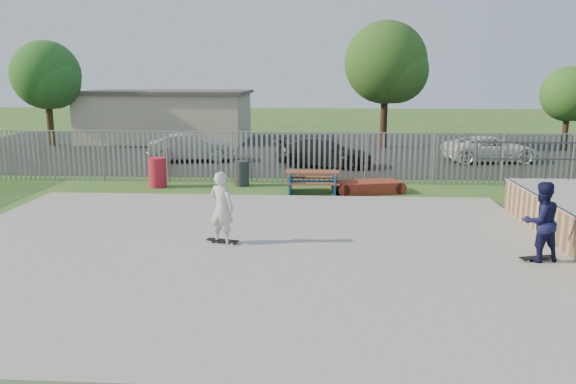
# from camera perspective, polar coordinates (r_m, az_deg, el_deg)

# --- Properties ---
(ground) EXTENTS (120.00, 120.00, 0.00)m
(ground) POSITION_cam_1_polar(r_m,az_deg,el_deg) (13.42, -4.86, -6.30)
(ground) COLOR #366322
(ground) RESTS_ON ground
(concrete_slab) EXTENTS (15.00, 12.00, 0.15)m
(concrete_slab) POSITION_cam_1_polar(r_m,az_deg,el_deg) (13.39, -4.86, -5.99)
(concrete_slab) COLOR gray
(concrete_slab) RESTS_ON ground
(fence) EXTENTS (26.04, 16.02, 2.00)m
(fence) POSITION_cam_1_polar(r_m,az_deg,el_deg) (17.51, 0.47, 1.40)
(fence) COLOR gray
(fence) RESTS_ON ground
(picnic_table) EXTENTS (1.92, 1.59, 0.80)m
(picnic_table) POSITION_cam_1_polar(r_m,az_deg,el_deg) (20.07, 2.48, 1.01)
(picnic_table) COLOR brown
(picnic_table) RESTS_ON ground
(funbox) EXTENTS (2.28, 1.51, 0.42)m
(funbox) POSITION_cam_1_polar(r_m,az_deg,el_deg) (20.41, 8.18, 0.51)
(funbox) COLOR maroon
(funbox) RESTS_ON ground
(trash_bin_red) EXTENTS (0.67, 0.67, 1.12)m
(trash_bin_red) POSITION_cam_1_polar(r_m,az_deg,el_deg) (21.74, -13.12, 1.95)
(trash_bin_red) COLOR #B61C2E
(trash_bin_red) RESTS_ON ground
(trash_bin_grey) EXTENTS (0.58, 0.58, 0.96)m
(trash_bin_grey) POSITION_cam_1_polar(r_m,az_deg,el_deg) (21.49, -4.74, 1.90)
(trash_bin_grey) COLOR #2A2A2D
(trash_bin_grey) RESTS_ON ground
(parking_lot) EXTENTS (40.00, 18.00, 0.02)m
(parking_lot) POSITION_cam_1_polar(r_m,az_deg,el_deg) (31.94, 0.01, 4.33)
(parking_lot) COLOR black
(parking_lot) RESTS_ON ground
(car_silver) EXTENTS (4.37, 2.26, 1.37)m
(car_silver) POSITION_cam_1_polar(r_m,az_deg,el_deg) (27.83, -9.70, 4.50)
(car_silver) COLOR #A8A8AD
(car_silver) RESTS_ON parking_lot
(car_dark) EXTENTS (4.77, 2.73, 1.30)m
(car_dark) POSITION_cam_1_polar(r_m,az_deg,el_deg) (25.91, 3.70, 4.03)
(car_dark) COLOR black
(car_dark) RESTS_ON parking_lot
(car_white) EXTENTS (4.72, 2.61, 1.25)m
(car_white) POSITION_cam_1_polar(r_m,az_deg,el_deg) (28.97, 19.88, 4.13)
(car_white) COLOR white
(car_white) RESTS_ON parking_lot
(building) EXTENTS (10.40, 6.40, 3.20)m
(building) POSITION_cam_1_polar(r_m,az_deg,el_deg) (37.05, -12.17, 7.58)
(building) COLOR #C4B997
(building) RESTS_ON ground
(tree_left) EXTENTS (4.00, 4.00, 6.17)m
(tree_left) POSITION_cam_1_polar(r_m,az_deg,el_deg) (36.48, -23.36, 10.83)
(tree_left) COLOR #44321B
(tree_left) RESTS_ON ground
(tree_mid) EXTENTS (4.66, 4.66, 7.19)m
(tree_mid) POSITION_cam_1_polar(r_m,az_deg,el_deg) (33.04, 9.90, 12.81)
(tree_mid) COLOR #392117
(tree_mid) RESTS_ON ground
(tree_right) EXTENTS (3.01, 3.01, 4.64)m
(tree_right) POSITION_cam_1_polar(r_m,az_deg,el_deg) (34.99, 26.63, 8.86)
(tree_right) COLOR #3C2818
(tree_right) RESTS_ON ground
(skateboard_a) EXTENTS (0.82, 0.41, 0.08)m
(skateboard_a) POSITION_cam_1_polar(r_m,az_deg,el_deg) (13.62, 23.99, -6.20)
(skateboard_a) COLOR black
(skateboard_a) RESTS_ON concrete_slab
(skateboard_b) EXTENTS (0.82, 0.40, 0.08)m
(skateboard_b) POSITION_cam_1_polar(r_m,az_deg,el_deg) (13.80, -6.66, -5.01)
(skateboard_b) COLOR black
(skateboard_b) RESTS_ON concrete_slab
(skater_navy) EXTENTS (1.01, 0.87, 1.77)m
(skater_navy) POSITION_cam_1_polar(r_m,az_deg,el_deg) (13.40, 24.29, -2.75)
(skater_navy) COLOR #13153D
(skater_navy) RESTS_ON concrete_slab
(skater_white) EXTENTS (0.76, 0.65, 1.77)m
(skater_white) POSITION_cam_1_polar(r_m,az_deg,el_deg) (13.58, -6.74, -1.59)
(skater_white) COLOR silver
(skater_white) RESTS_ON concrete_slab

